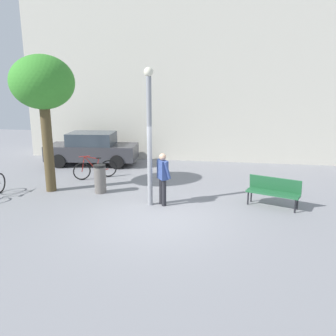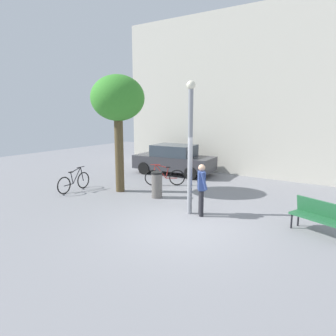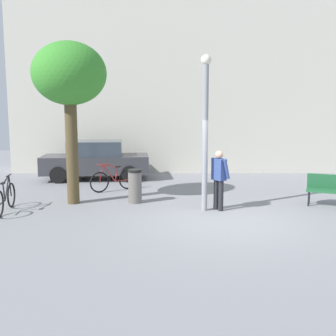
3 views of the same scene
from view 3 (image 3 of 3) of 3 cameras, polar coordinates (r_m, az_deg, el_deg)
ground_plane at (r=10.28m, az=8.11°, el=-7.54°), size 36.00×36.00×0.00m
building_facade at (r=18.78m, az=4.39°, el=12.32°), size 16.85×2.00×8.26m
lamppost at (r=11.02m, az=5.08°, el=6.07°), size 0.28×0.28×4.23m
person_by_lamppost at (r=11.25m, az=6.99°, el=-1.11°), size 0.52×0.62×1.67m
park_bench at (r=12.61m, az=22.41°, el=-2.60°), size 1.66×1.04×0.92m
plaza_tree at (r=12.22m, az=-13.97°, el=12.37°), size 2.13×2.13×4.72m
bicycle_black at (r=11.92m, az=-22.17°, el=-3.99°), size 0.23×1.81×0.97m
bicycle_red at (r=14.06m, az=-7.88°, el=-1.67°), size 1.51×1.09×0.97m
parked_car_charcoal at (r=16.48m, az=-10.39°, el=1.10°), size 4.34×2.11×1.55m
trash_bin at (r=12.17m, az=-4.90°, el=-2.55°), size 0.43×0.43×1.01m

